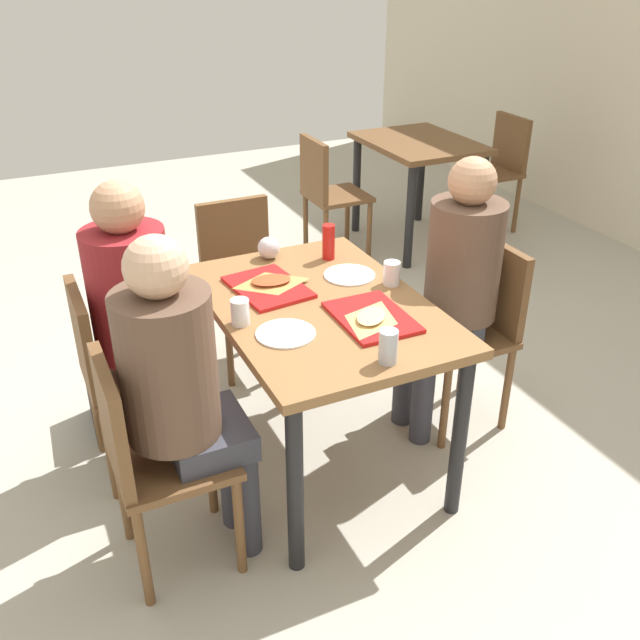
% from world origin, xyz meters
% --- Properties ---
extents(ground_plane, '(10.00, 10.00, 0.02)m').
position_xyz_m(ground_plane, '(0.00, 0.00, -0.01)').
color(ground_plane, '#B2AD9E').
extents(main_table, '(1.17, 0.80, 0.77)m').
position_xyz_m(main_table, '(0.00, 0.00, 0.67)').
color(main_table, olive).
rests_on(main_table, ground_plane).
extents(chair_near_left, '(0.40, 0.40, 0.87)m').
position_xyz_m(chair_near_left, '(-0.29, -0.79, 0.51)').
color(chair_near_left, brown).
rests_on(chair_near_left, ground_plane).
extents(chair_near_right, '(0.40, 0.40, 0.87)m').
position_xyz_m(chair_near_right, '(0.29, -0.79, 0.51)').
color(chair_near_right, brown).
rests_on(chair_near_right, ground_plane).
extents(chair_far_side, '(0.40, 0.40, 0.87)m').
position_xyz_m(chair_far_side, '(0.00, 0.79, 0.51)').
color(chair_far_side, brown).
rests_on(chair_far_side, ground_plane).
extents(chair_left_end, '(0.40, 0.40, 0.87)m').
position_xyz_m(chair_left_end, '(-0.97, 0.00, 0.51)').
color(chair_left_end, brown).
rests_on(chair_left_end, ground_plane).
extents(person_in_red, '(0.32, 0.42, 1.28)m').
position_xyz_m(person_in_red, '(-0.29, -0.64, 0.76)').
color(person_in_red, '#383842').
rests_on(person_in_red, ground_plane).
extents(person_in_brown_jacket, '(0.32, 0.42, 1.28)m').
position_xyz_m(person_in_brown_jacket, '(0.29, -0.64, 0.76)').
color(person_in_brown_jacket, '#383842').
rests_on(person_in_brown_jacket, ground_plane).
extents(person_far_side, '(0.32, 0.42, 1.28)m').
position_xyz_m(person_far_side, '(-0.00, 0.64, 0.76)').
color(person_far_side, '#383842').
rests_on(person_far_side, ground_plane).
extents(tray_red_near, '(0.39, 0.30, 0.02)m').
position_xyz_m(tray_red_near, '(-0.21, -0.14, 0.78)').
color(tray_red_near, red).
rests_on(tray_red_near, main_table).
extents(tray_red_far, '(0.36, 0.27, 0.02)m').
position_xyz_m(tray_red_far, '(0.21, 0.12, 0.78)').
color(tray_red_far, red).
rests_on(tray_red_far, main_table).
extents(paper_plate_center, '(0.22, 0.22, 0.01)m').
position_xyz_m(paper_plate_center, '(-0.18, 0.22, 0.78)').
color(paper_plate_center, white).
rests_on(paper_plate_center, main_table).
extents(paper_plate_near_edge, '(0.22, 0.22, 0.01)m').
position_xyz_m(paper_plate_near_edge, '(0.18, -0.22, 0.78)').
color(paper_plate_near_edge, white).
rests_on(paper_plate_near_edge, main_table).
extents(pizza_slice_a, '(0.19, 0.26, 0.02)m').
position_xyz_m(pizza_slice_a, '(-0.22, -0.12, 0.80)').
color(pizza_slice_a, '#C68C47').
rests_on(pizza_slice_a, tray_red_near).
extents(pizza_slice_b, '(0.27, 0.26, 0.02)m').
position_xyz_m(pizza_slice_b, '(0.23, 0.10, 0.80)').
color(pizza_slice_b, '#DBAD60').
rests_on(pizza_slice_b, tray_red_far).
extents(plastic_cup_a, '(0.07, 0.07, 0.10)m').
position_xyz_m(plastic_cup_a, '(-0.03, 0.34, 0.82)').
color(plastic_cup_a, white).
rests_on(plastic_cup_a, main_table).
extents(plastic_cup_b, '(0.07, 0.07, 0.10)m').
position_xyz_m(plastic_cup_b, '(0.03, -0.34, 0.82)').
color(plastic_cup_b, white).
rests_on(plastic_cup_b, main_table).
extents(soda_can, '(0.07, 0.07, 0.12)m').
position_xyz_m(soda_can, '(0.50, 0.02, 0.83)').
color(soda_can, '#B7BCC6').
rests_on(soda_can, main_table).
extents(condiment_bottle, '(0.06, 0.06, 0.16)m').
position_xyz_m(condiment_bottle, '(-0.38, 0.22, 0.85)').
color(condiment_bottle, red).
rests_on(condiment_bottle, main_table).
extents(foil_bundle, '(0.10, 0.10, 0.10)m').
position_xyz_m(foil_bundle, '(-0.50, -0.02, 0.82)').
color(foil_bundle, silver).
rests_on(foil_bundle, main_table).
extents(handbag, '(0.33, 0.18, 0.28)m').
position_xyz_m(handbag, '(-0.64, -0.80, 0.14)').
color(handbag, black).
rests_on(handbag, ground_plane).
extents(background_table, '(0.90, 0.70, 0.77)m').
position_xyz_m(background_table, '(-2.00, 1.72, 0.64)').
color(background_table, brown).
rests_on(background_table, ground_plane).
extents(background_chair_near, '(0.40, 0.40, 0.87)m').
position_xyz_m(background_chair_near, '(-2.00, 0.99, 0.51)').
color(background_chair_near, brown).
rests_on(background_chair_near, ground_plane).
extents(background_chair_far, '(0.40, 0.40, 0.87)m').
position_xyz_m(background_chair_far, '(-2.00, 2.46, 0.51)').
color(background_chair_far, brown).
rests_on(background_chair_far, ground_plane).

